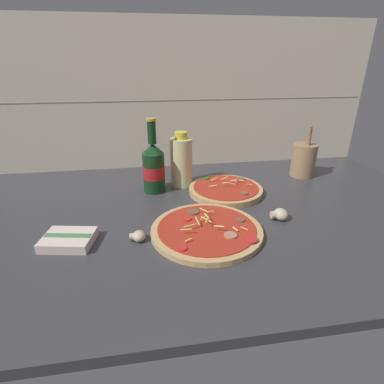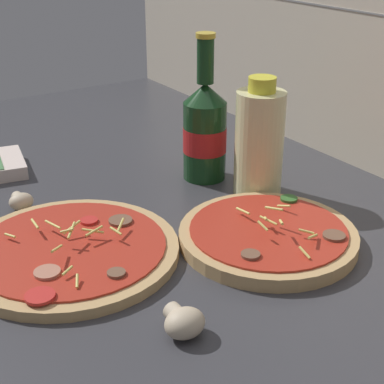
{
  "view_description": "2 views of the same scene",
  "coord_description": "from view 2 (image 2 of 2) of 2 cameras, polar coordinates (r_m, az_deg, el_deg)",
  "views": [
    {
      "loc": [
        -14.48,
        -78.94,
        45.01
      ],
      "look_at": [
        -1.57,
        3.15,
        8.08
      ],
      "focal_mm": 28.0,
      "sensor_mm": 36.0,
      "label": 1
    },
    {
      "loc": [
        66.9,
        -35.63,
        44.64
      ],
      "look_at": [
        2.22,
        6.63,
        8.37
      ],
      "focal_mm": 55.0,
      "sensor_mm": 36.0,
      "label": 2
    }
  ],
  "objects": [
    {
      "name": "counter_slab",
      "position": [
        0.87,
        -4.46,
        -4.73
      ],
      "size": [
        160.0,
        90.0,
        2.5
      ],
      "color": "#38383D",
      "rests_on": "ground"
    },
    {
      "name": "tile_backsplash",
      "position": [
        1.06,
        17.89,
        16.08
      ],
      "size": [
        160.0,
        1.13,
        60.0
      ],
      "color": "beige",
      "rests_on": "ground"
    },
    {
      "name": "pizza_near",
      "position": [
        0.82,
        -11.65,
        -5.67
      ],
      "size": [
        29.69,
        29.69,
        4.5
      ],
      "color": "tan",
      "rests_on": "counter_slab"
    },
    {
      "name": "pizza_far",
      "position": [
        0.84,
        7.38,
        -4.21
      ],
      "size": [
        25.32,
        25.32,
        5.42
      ],
      "color": "tan",
      "rests_on": "counter_slab"
    },
    {
      "name": "beer_bottle",
      "position": [
        1.02,
        1.25,
        6.09
      ],
      "size": [
        7.57,
        7.57,
        25.27
      ],
      "color": "#143819",
      "rests_on": "counter_slab"
    },
    {
      "name": "oil_bottle",
      "position": [
        0.96,
        6.54,
        4.89
      ],
      "size": [
        8.01,
        8.01,
        19.65
      ],
      "color": "beige",
      "rests_on": "counter_slab"
    },
    {
      "name": "mushroom_left",
      "position": [
        0.66,
        -0.83,
        -12.49
      ],
      "size": [
        4.96,
        4.73,
        3.31
      ],
      "color": "beige",
      "rests_on": "counter_slab"
    },
    {
      "name": "mushroom_right",
      "position": [
        0.97,
        -16.27,
        -0.84
      ],
      "size": [
        4.04,
        3.85,
        2.69
      ],
      "color": "beige",
      "rests_on": "counter_slab"
    }
  ]
}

